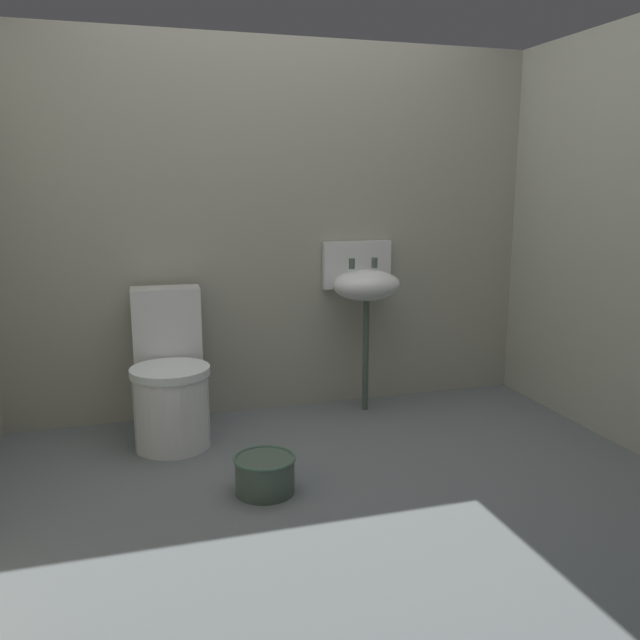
% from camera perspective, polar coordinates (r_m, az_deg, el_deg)
% --- Properties ---
extents(ground_plane, '(3.47, 2.61, 0.08)m').
position_cam_1_polar(ground_plane, '(3.12, 1.51, -14.43)').
color(ground_plane, slate).
extents(wall_back, '(3.47, 0.10, 2.11)m').
position_cam_1_polar(wall_back, '(3.93, -3.74, 7.62)').
color(wall_back, '#A09F8E').
rests_on(wall_back, ground).
extents(wall_right, '(0.10, 2.41, 2.11)m').
position_cam_1_polar(wall_right, '(3.72, 25.15, 6.32)').
color(wall_right, '#A3A593').
rests_on(wall_right, ground).
extents(toilet_near_wall, '(0.42, 0.61, 0.78)m').
position_cam_1_polar(toilet_near_wall, '(3.57, -12.62, -5.10)').
color(toilet_near_wall, white).
rests_on(toilet_near_wall, ground).
extents(sink, '(0.42, 0.35, 0.99)m').
position_cam_1_polar(sink, '(3.89, 3.84, 3.10)').
color(sink, '#445447').
rests_on(sink, ground).
extents(bucket, '(0.27, 0.27, 0.17)m').
position_cam_1_polar(bucket, '(3.01, -4.71, -12.87)').
color(bucket, '#445447').
rests_on(bucket, ground).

